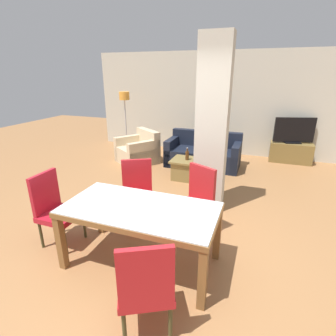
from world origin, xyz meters
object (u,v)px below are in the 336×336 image
(sofa, at_px, (203,154))
(floor_lamp, at_px, (125,102))
(dining_chair_near_right, at_px, (146,285))
(dining_chair_far_right, at_px, (196,199))
(tv_screen, at_px, (294,131))
(tv_stand, at_px, (291,153))
(coffee_table, at_px, (187,169))
(dining_chair_head_left, at_px, (55,207))
(armchair, at_px, (138,151))
(dining_table, at_px, (140,219))
(bottle, at_px, (187,155))
(dining_chair_far_left, at_px, (138,191))

(sofa, distance_m, floor_lamp, 2.75)
(dining_chair_near_right, bearing_deg, dining_chair_far_right, 61.78)
(dining_chair_near_right, bearing_deg, tv_screen, 46.63)
(dining_chair_near_right, distance_m, tv_stand, 5.71)
(sofa, distance_m, coffee_table, 0.96)
(dining_chair_head_left, xyz_separation_m, floor_lamp, (-1.31, 4.32, 0.86))
(tv_stand, bearing_deg, dining_chair_far_right, -111.06)
(dining_chair_head_left, height_order, armchair, dining_chair_head_left)
(dining_chair_head_left, height_order, dining_chair_far_right, same)
(dining_chair_near_right, xyz_separation_m, tv_screen, (1.48, 5.50, 0.29))
(armchair, bearing_deg, tv_screen, -124.99)
(coffee_table, bearing_deg, dining_chair_head_left, -109.96)
(floor_lamp, bearing_deg, dining_chair_head_left, -73.09)
(dining_table, height_order, floor_lamp, floor_lamp)
(sofa, relative_size, armchair, 1.43)
(dining_chair_far_right, bearing_deg, floor_lamp, -22.57)
(tv_screen, bearing_deg, coffee_table, 26.31)
(floor_lamp, bearing_deg, coffee_table, -34.41)
(dining_chair_head_left, xyz_separation_m, tv_screen, (3.15, 4.70, 0.29))
(dining_table, relative_size, dining_chair_near_right, 1.79)
(coffee_table, distance_m, tv_screen, 2.97)
(tv_stand, xyz_separation_m, tv_screen, (-0.00, -0.00, 0.56))
(dining_chair_head_left, bearing_deg, dining_chair_near_right, 64.29)
(dining_chair_near_right, height_order, floor_lamp, floor_lamp)
(dining_chair_far_right, relative_size, floor_lamp, 0.59)
(bottle, relative_size, floor_lamp, 0.16)
(tv_screen, bearing_deg, sofa, 10.70)
(dining_chair_far_right, xyz_separation_m, bottle, (-0.67, 1.88, 0.01))
(dining_table, height_order, coffee_table, dining_table)
(dining_chair_far_right, distance_m, bottle, 1.99)
(dining_chair_head_left, height_order, dining_chair_far_left, same)
(coffee_table, relative_size, bottle, 2.48)
(dining_table, relative_size, sofa, 1.01)
(dining_chair_far_left, xyz_separation_m, armchair, (-1.27, 2.59, -0.24))
(dining_chair_far_right, distance_m, tv_screen, 4.14)
(dining_chair_head_left, xyz_separation_m, bottle, (0.99, 2.73, 0.01))
(dining_chair_near_right, relative_size, tv_stand, 0.98)
(sofa, height_order, bottle, sofa)
(dining_table, relative_size, bottle, 6.67)
(tv_screen, distance_m, floor_lamp, 4.51)
(dining_chair_head_left, distance_m, bottle, 2.90)
(dining_chair_far_left, relative_size, tv_stand, 0.98)
(tv_stand, bearing_deg, dining_chair_head_left, -123.78)
(bottle, bearing_deg, tv_screen, 42.54)
(bottle, bearing_deg, dining_chair_far_right, -70.42)
(bottle, bearing_deg, dining_chair_head_left, -110.00)
(dining_chair_far_right, relative_size, tv_screen, 1.03)
(tv_stand, relative_size, floor_lamp, 0.60)
(dining_chair_far_right, height_order, tv_stand, dining_chair_far_right)
(dining_chair_head_left, relative_size, tv_screen, 1.03)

